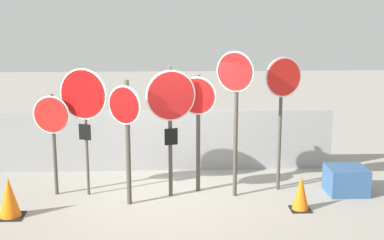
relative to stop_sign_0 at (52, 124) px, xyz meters
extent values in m
plane|color=gray|center=(2.05, -0.19, -1.37)|extent=(40.00, 40.00, 0.00)
cube|color=gray|center=(2.05, 1.52, -0.72)|extent=(7.26, 0.12, 1.30)
cylinder|color=#474238|center=(0.01, 0.05, -0.41)|extent=(0.07, 0.07, 1.91)
cylinder|color=white|center=(0.00, -0.01, 0.17)|extent=(0.69, 0.17, 0.70)
cylinder|color=red|center=(-0.01, -0.03, 0.17)|extent=(0.63, 0.16, 0.64)
cylinder|color=#474238|center=(0.62, 0.00, -0.26)|extent=(0.05, 0.05, 2.22)
cylinder|color=white|center=(0.60, -0.05, 0.56)|extent=(0.88, 0.36, 0.94)
cylinder|color=#AD0F0F|center=(0.59, -0.06, 0.56)|extent=(0.83, 0.34, 0.88)
cube|color=black|center=(0.60, -0.05, -0.15)|extent=(0.23, 0.11, 0.29)
cylinder|color=#474238|center=(1.42, -0.53, -0.25)|extent=(0.09, 0.09, 2.25)
cylinder|color=white|center=(1.38, -0.58, 0.45)|extent=(0.58, 0.40, 0.68)
cylinder|color=#AD0F0F|center=(1.37, -0.60, 0.45)|extent=(0.53, 0.37, 0.62)
cylinder|color=#474238|center=(2.16, -0.12, -0.15)|extent=(0.07, 0.07, 2.43)
cylinder|color=white|center=(2.18, -0.18, 0.54)|extent=(0.90, 0.26, 0.92)
cylinder|color=red|center=(2.18, -0.20, 0.54)|extent=(0.84, 0.24, 0.86)
cube|color=black|center=(2.18, -0.18, -0.22)|extent=(0.24, 0.09, 0.31)
cylinder|color=#474238|center=(2.69, 0.11, -0.25)|extent=(0.08, 0.08, 2.25)
cylinder|color=white|center=(2.67, 0.05, 0.49)|extent=(0.69, 0.25, 0.71)
cylinder|color=red|center=(2.67, 0.03, 0.49)|extent=(0.63, 0.23, 0.65)
cylinder|color=#474238|center=(3.36, -0.18, -0.09)|extent=(0.08, 0.08, 2.57)
cylinder|color=white|center=(3.33, -0.23, 0.97)|extent=(0.63, 0.42, 0.73)
cylinder|color=red|center=(3.32, -0.25, 0.97)|extent=(0.58, 0.39, 0.67)
cylinder|color=#474238|center=(4.25, 0.13, -0.14)|extent=(0.07, 0.07, 2.46)
cylinder|color=white|center=(4.26, 0.07, 0.83)|extent=(0.72, 0.26, 0.75)
cylinder|color=red|center=(4.27, 0.06, 0.83)|extent=(0.66, 0.24, 0.69)
cube|color=black|center=(-0.54, -1.06, -1.36)|extent=(0.44, 0.44, 0.02)
cone|color=orange|center=(-0.54, -1.06, -1.01)|extent=(0.36, 0.36, 0.68)
cube|color=black|center=(4.42, -0.96, -1.36)|extent=(0.35, 0.35, 0.02)
cone|color=orange|center=(4.42, -0.96, -1.05)|extent=(0.29, 0.29, 0.60)
cube|color=#335684|center=(5.49, -0.14, -1.12)|extent=(0.73, 0.68, 0.51)
camera|label=1|loc=(2.13, -9.66, 2.09)|focal=50.00mm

